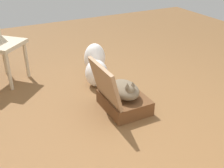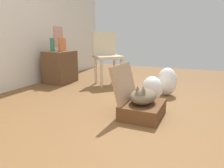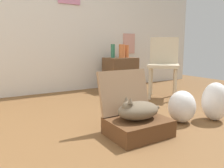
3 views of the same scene
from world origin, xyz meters
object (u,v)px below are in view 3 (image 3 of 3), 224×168
object	(u,v)px
suitcase_base	(138,127)
plastic_bag_white	(182,107)
side_table	(120,74)
vase_round	(122,51)
cat	(137,110)
vase_tall	(113,51)
plastic_bag_clear	(215,102)
vase_short	(127,51)
chair	(163,63)

from	to	relation	value
suitcase_base	plastic_bag_white	bearing A→B (deg)	4.45
side_table	vase_round	xyz separation A→B (m)	(0.00, -0.05, 0.42)
cat	vase_tall	world-z (taller)	vase_tall
cat	plastic_bag_clear	world-z (taller)	plastic_bag_clear
plastic_bag_white	plastic_bag_clear	world-z (taller)	plastic_bag_clear
plastic_bag_clear	vase_round	size ratio (longest dim) A/B	1.72
cat	vase_short	bearing A→B (deg)	57.98
plastic_bag_clear	plastic_bag_white	bearing A→B (deg)	159.25
vase_short	plastic_bag_white	bearing A→B (deg)	-107.04
plastic_bag_clear	suitcase_base	bearing A→B (deg)	174.81
plastic_bag_clear	side_table	world-z (taller)	side_table
cat	vase_short	size ratio (longest dim) A/B	2.09
suitcase_base	plastic_bag_white	size ratio (longest dim) A/B	1.57
plastic_bag_clear	chair	world-z (taller)	chair
cat	side_table	world-z (taller)	side_table
plastic_bag_white	plastic_bag_clear	size ratio (longest dim) A/B	0.82
cat	plastic_bag_clear	xyz separation A→B (m)	(0.99, -0.09, -0.03)
plastic_bag_white	chair	xyz separation A→B (m)	(0.69, 1.01, 0.37)
side_table	vase_short	world-z (taller)	vase_short
cat	suitcase_base	bearing A→B (deg)	-3.11
chair	vase_short	bearing A→B (deg)	142.19
plastic_bag_clear	chair	size ratio (longest dim) A/B	0.44
vase_short	vase_round	world-z (taller)	vase_round
chair	plastic_bag_white	bearing A→B (deg)	-79.41
cat	vase_short	distance (m)	2.31
suitcase_base	plastic_bag_clear	xyz separation A→B (m)	(0.98, -0.09, 0.13)
suitcase_base	vase_tall	size ratio (longest dim) A/B	2.19
vase_tall	cat	bearing A→B (deg)	-115.21
suitcase_base	vase_short	world-z (taller)	vase_short
cat	plastic_bag_white	xyz separation A→B (m)	(0.63, 0.05, -0.07)
suitcase_base	chair	distance (m)	1.74
suitcase_base	chair	size ratio (longest dim) A/B	0.57
suitcase_base	vase_tall	distance (m)	2.27
cat	plastic_bag_clear	bearing A→B (deg)	-5.17
cat	vase_short	xyz separation A→B (m)	(1.20, 1.91, 0.47)
plastic_bag_clear	chair	distance (m)	1.24
cat	plastic_bag_clear	size ratio (longest dim) A/B	1.15
vase_tall	vase_round	world-z (taller)	vase_tall
side_table	vase_tall	bearing A→B (deg)	160.72
suitcase_base	cat	size ratio (longest dim) A/B	1.11
side_table	vase_short	distance (m)	0.43
plastic_bag_white	vase_short	bearing A→B (deg)	72.96
vase_round	vase_tall	bearing A→B (deg)	144.50
plastic_bag_clear	side_table	bearing A→B (deg)	87.84
plastic_bag_white	vase_round	distance (m)	1.95
vase_tall	vase_short	distance (m)	0.28
side_table	chair	size ratio (longest dim) A/B	0.63
cat	vase_round	size ratio (longest dim) A/B	1.98
plastic_bag_clear	vase_round	bearing A→B (deg)	87.78
chair	vase_round	bearing A→B (deg)	151.60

